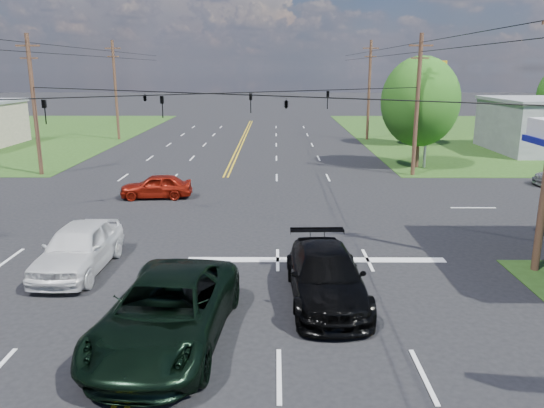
{
  "coord_description": "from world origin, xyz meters",
  "views": [
    {
      "loc": [
        3.4,
        -15.42,
        7.24
      ],
      "look_at": [
        3.27,
        6.0,
        1.75
      ],
      "focal_mm": 35.0,
      "sensor_mm": 36.0,
      "label": 1
    }
  ],
  "objects_px": {
    "tree_right_a": "(420,102)",
    "suv_black": "(326,276)",
    "pole_left_far": "(116,89)",
    "pole_right_far": "(369,89)",
    "pole_nw": "(34,104)",
    "tree_right_b": "(413,101)",
    "pickup_dkgreen": "(167,312)",
    "pickup_white": "(78,248)",
    "pole_ne": "(417,104)"
  },
  "relations": [
    {
      "from": "tree_right_a",
      "to": "suv_black",
      "type": "height_order",
      "value": "tree_right_a"
    },
    {
      "from": "pole_left_far",
      "to": "pole_right_far",
      "type": "distance_m",
      "value": 26.0
    },
    {
      "from": "pole_nw",
      "to": "tree_right_b",
      "type": "height_order",
      "value": "pole_nw"
    },
    {
      "from": "pole_left_far",
      "to": "pickup_dkgreen",
      "type": "height_order",
      "value": "pole_left_far"
    },
    {
      "from": "pole_left_far",
      "to": "tree_right_a",
      "type": "relative_size",
      "value": 1.22
    },
    {
      "from": "suv_black",
      "to": "pickup_white",
      "type": "height_order",
      "value": "pickup_white"
    },
    {
      "from": "tree_right_a",
      "to": "pickup_dkgreen",
      "type": "xyz_separation_m",
      "value": [
        -13.5,
        -26.4,
        -3.95
      ]
    },
    {
      "from": "pole_ne",
      "to": "pickup_white",
      "type": "distance_m",
      "value": 25.03
    },
    {
      "from": "pole_ne",
      "to": "pickup_dkgreen",
      "type": "xyz_separation_m",
      "value": [
        -12.5,
        -23.4,
        -4.0
      ]
    },
    {
      "from": "tree_right_a",
      "to": "tree_right_b",
      "type": "height_order",
      "value": "tree_right_a"
    },
    {
      "from": "tree_right_b",
      "to": "suv_black",
      "type": "relative_size",
      "value": 1.24
    },
    {
      "from": "pickup_dkgreen",
      "to": "tree_right_a",
      "type": "bearing_deg",
      "value": 68.32
    },
    {
      "from": "tree_right_b",
      "to": "tree_right_a",
      "type": "bearing_deg",
      "value": -101.77
    },
    {
      "from": "pole_ne",
      "to": "tree_right_b",
      "type": "bearing_deg",
      "value": 76.87
    },
    {
      "from": "pickup_dkgreen",
      "to": "pickup_white",
      "type": "relative_size",
      "value": 1.27
    },
    {
      "from": "pole_ne",
      "to": "pickup_white",
      "type": "bearing_deg",
      "value": -132.83
    },
    {
      "from": "pole_right_far",
      "to": "suv_black",
      "type": "bearing_deg",
      "value": -101.37
    },
    {
      "from": "pole_right_far",
      "to": "pickup_white",
      "type": "distance_m",
      "value": 40.97
    },
    {
      "from": "pole_left_far",
      "to": "suv_black",
      "type": "distance_m",
      "value": 43.77
    },
    {
      "from": "pole_nw",
      "to": "pickup_dkgreen",
      "type": "relative_size",
      "value": 1.44
    },
    {
      "from": "pole_nw",
      "to": "pickup_dkgreen",
      "type": "bearing_deg",
      "value": -60.02
    },
    {
      "from": "suv_black",
      "to": "pickup_white",
      "type": "distance_m",
      "value": 9.17
    },
    {
      "from": "pickup_white",
      "to": "pole_ne",
      "type": "bearing_deg",
      "value": 48.6
    },
    {
      "from": "tree_right_b",
      "to": "pickup_white",
      "type": "height_order",
      "value": "tree_right_b"
    },
    {
      "from": "pole_left_far",
      "to": "tree_right_a",
      "type": "xyz_separation_m",
      "value": [
        27.0,
        -16.0,
        -0.3
      ]
    },
    {
      "from": "pole_nw",
      "to": "suv_black",
      "type": "bearing_deg",
      "value": -48.88
    },
    {
      "from": "pole_right_far",
      "to": "pickup_white",
      "type": "height_order",
      "value": "pole_right_far"
    },
    {
      "from": "pole_ne",
      "to": "tree_right_b",
      "type": "height_order",
      "value": "pole_ne"
    },
    {
      "from": "pole_nw",
      "to": "tree_right_a",
      "type": "xyz_separation_m",
      "value": [
        27.0,
        3.0,
        -0.05
      ]
    },
    {
      "from": "pole_ne",
      "to": "pickup_dkgreen",
      "type": "relative_size",
      "value": 1.44
    },
    {
      "from": "pole_nw",
      "to": "suv_black",
      "type": "xyz_separation_m",
      "value": [
        18.03,
        -20.65,
        -4.09
      ]
    },
    {
      "from": "tree_right_b",
      "to": "pole_nw",
      "type": "bearing_deg",
      "value": -153.05
    },
    {
      "from": "pole_right_far",
      "to": "tree_right_b",
      "type": "relative_size",
      "value": 1.41
    },
    {
      "from": "pickup_dkgreen",
      "to": "suv_black",
      "type": "bearing_deg",
      "value": 36.73
    },
    {
      "from": "tree_right_a",
      "to": "pole_right_far",
      "type": "bearing_deg",
      "value": 93.58
    },
    {
      "from": "pole_right_far",
      "to": "tree_right_b",
      "type": "bearing_deg",
      "value": -48.81
    },
    {
      "from": "pole_ne",
      "to": "pole_left_far",
      "type": "xyz_separation_m",
      "value": [
        -26.0,
        19.0,
        0.25
      ]
    },
    {
      "from": "tree_right_a",
      "to": "pole_left_far",
      "type": "bearing_deg",
      "value": 149.35
    },
    {
      "from": "pole_ne",
      "to": "suv_black",
      "type": "bearing_deg",
      "value": -111.12
    },
    {
      "from": "pickup_white",
      "to": "pole_left_far",
      "type": "bearing_deg",
      "value": 105.36
    },
    {
      "from": "pole_ne",
      "to": "pole_left_far",
      "type": "relative_size",
      "value": 0.95
    },
    {
      "from": "pole_ne",
      "to": "suv_black",
      "type": "distance_m",
      "value": 22.51
    },
    {
      "from": "pole_left_far",
      "to": "suv_black",
      "type": "bearing_deg",
      "value": -65.55
    },
    {
      "from": "pole_right_far",
      "to": "suv_black",
      "type": "relative_size",
      "value": 1.75
    },
    {
      "from": "pole_ne",
      "to": "tree_right_b",
      "type": "relative_size",
      "value": 1.34
    },
    {
      "from": "tree_right_a",
      "to": "pole_ne",
      "type": "bearing_deg",
      "value": -108.43
    },
    {
      "from": "pole_nw",
      "to": "pickup_white",
      "type": "xyz_separation_m",
      "value": [
        9.21,
        -18.12,
        -4.03
      ]
    },
    {
      "from": "tree_right_b",
      "to": "pickup_dkgreen",
      "type": "bearing_deg",
      "value": -112.62
    },
    {
      "from": "pole_ne",
      "to": "tree_right_a",
      "type": "bearing_deg",
      "value": 71.57
    },
    {
      "from": "pole_nw",
      "to": "pole_right_far",
      "type": "distance_m",
      "value": 32.2
    }
  ]
}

